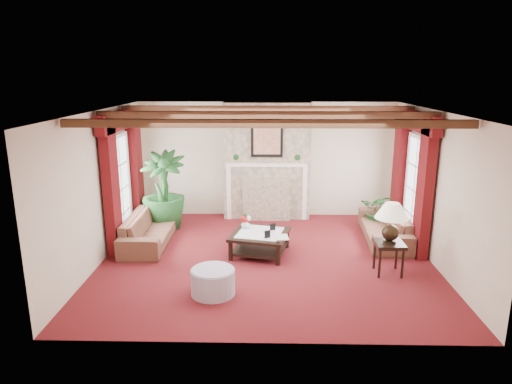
{
  "coord_description": "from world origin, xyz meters",
  "views": [
    {
      "loc": [
        -0.01,
        -7.88,
        3.32
      ],
      "look_at": [
        -0.2,
        0.4,
        1.17
      ],
      "focal_mm": 32.0,
      "sensor_mm": 36.0,
      "label": 1
    }
  ],
  "objects_px": {
    "potted_palm": "(164,207)",
    "coffee_table": "(260,243)",
    "side_table": "(388,258)",
    "sofa_left": "(149,224)",
    "sofa_right": "(385,222)",
    "ottoman": "(213,282)"
  },
  "relations": [
    {
      "from": "sofa_right",
      "to": "side_table",
      "type": "height_order",
      "value": "sofa_right"
    },
    {
      "from": "side_table",
      "to": "coffee_table",
      "type": "bearing_deg",
      "value": 159.46
    },
    {
      "from": "potted_palm",
      "to": "side_table",
      "type": "xyz_separation_m",
      "value": [
        4.33,
        -2.28,
        -0.2
      ]
    },
    {
      "from": "sofa_right",
      "to": "ottoman",
      "type": "relative_size",
      "value": 2.98
    },
    {
      "from": "potted_palm",
      "to": "ottoman",
      "type": "bearing_deg",
      "value": -65.38
    },
    {
      "from": "side_table",
      "to": "ottoman",
      "type": "xyz_separation_m",
      "value": [
        -2.91,
        -0.83,
        -0.08
      ]
    },
    {
      "from": "sofa_left",
      "to": "sofa_right",
      "type": "bearing_deg",
      "value": -87.3
    },
    {
      "from": "sofa_left",
      "to": "ottoman",
      "type": "xyz_separation_m",
      "value": [
        1.53,
        -2.16,
        -0.2
      ]
    },
    {
      "from": "sofa_right",
      "to": "ottoman",
      "type": "height_order",
      "value": "sofa_right"
    },
    {
      "from": "side_table",
      "to": "ottoman",
      "type": "height_order",
      "value": "side_table"
    },
    {
      "from": "sofa_left",
      "to": "coffee_table",
      "type": "height_order",
      "value": "sofa_left"
    },
    {
      "from": "coffee_table",
      "to": "side_table",
      "type": "distance_m",
      "value": 2.36
    },
    {
      "from": "potted_palm",
      "to": "coffee_table",
      "type": "bearing_deg",
      "value": -34.37
    },
    {
      "from": "sofa_left",
      "to": "potted_palm",
      "type": "xyz_separation_m",
      "value": [
        0.1,
        0.95,
        0.08
      ]
    },
    {
      "from": "sofa_left",
      "to": "sofa_right",
      "type": "relative_size",
      "value": 1.0
    },
    {
      "from": "side_table",
      "to": "ottoman",
      "type": "distance_m",
      "value": 3.03
    },
    {
      "from": "coffee_table",
      "to": "side_table",
      "type": "bearing_deg",
      "value": -7.76
    },
    {
      "from": "ottoman",
      "to": "side_table",
      "type": "bearing_deg",
      "value": 15.92
    },
    {
      "from": "sofa_left",
      "to": "potted_palm",
      "type": "height_order",
      "value": "potted_palm"
    },
    {
      "from": "sofa_left",
      "to": "sofa_right",
      "type": "height_order",
      "value": "sofa_left"
    },
    {
      "from": "potted_palm",
      "to": "coffee_table",
      "type": "height_order",
      "value": "potted_palm"
    },
    {
      "from": "sofa_left",
      "to": "side_table",
      "type": "xyz_separation_m",
      "value": [
        4.44,
        -1.33,
        -0.12
      ]
    }
  ]
}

